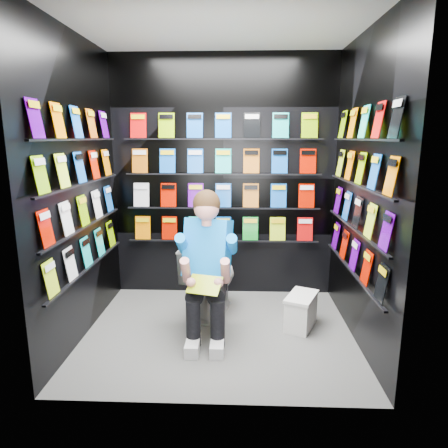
{
  "coord_description": "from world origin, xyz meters",
  "views": [
    {
      "loc": [
        0.18,
        -3.33,
        1.74
      ],
      "look_at": [
        0.04,
        0.15,
        0.98
      ],
      "focal_mm": 32.0,
      "sensor_mm": 36.0,
      "label": 1
    }
  ],
  "objects": [
    {
      "name": "floor",
      "position": [
        0.0,
        0.0,
        0.0
      ],
      "size": [
        2.4,
        2.4,
        0.0
      ],
      "primitive_type": "plane",
      "color": "#585856",
      "rests_on": "ground"
    },
    {
      "name": "ceiling",
      "position": [
        0.0,
        0.0,
        2.6
      ],
      "size": [
        2.4,
        2.4,
        0.0
      ],
      "primitive_type": "plane",
      "color": "white",
      "rests_on": "floor"
    },
    {
      "name": "wall_back",
      "position": [
        0.0,
        1.0,
        1.3
      ],
      "size": [
        2.4,
        0.04,
        2.6
      ],
      "primitive_type": "cube",
      "color": "black",
      "rests_on": "floor"
    },
    {
      "name": "wall_front",
      "position": [
        0.0,
        -1.0,
        1.3
      ],
      "size": [
        2.4,
        0.04,
        2.6
      ],
      "primitive_type": "cube",
      "color": "black",
      "rests_on": "floor"
    },
    {
      "name": "wall_left",
      "position": [
        -1.2,
        0.0,
        1.3
      ],
      "size": [
        0.04,
        2.0,
        2.6
      ],
      "primitive_type": "cube",
      "color": "black",
      "rests_on": "floor"
    },
    {
      "name": "wall_right",
      "position": [
        1.2,
        0.0,
        1.3
      ],
      "size": [
        0.04,
        2.0,
        2.6
      ],
      "primitive_type": "cube",
      "color": "black",
      "rests_on": "floor"
    },
    {
      "name": "comics_back",
      "position": [
        0.0,
        0.97,
        1.31
      ],
      "size": [
        2.1,
        0.06,
        1.37
      ],
      "primitive_type": null,
      "color": "#C11100",
      "rests_on": "wall_back"
    },
    {
      "name": "comics_left",
      "position": [
        -1.17,
        0.0,
        1.31
      ],
      "size": [
        0.06,
        1.7,
        1.37
      ],
      "primitive_type": null,
      "color": "#C11100",
      "rests_on": "wall_left"
    },
    {
      "name": "comics_right",
      "position": [
        1.17,
        0.0,
        1.31
      ],
      "size": [
        0.06,
        1.7,
        1.37
      ],
      "primitive_type": null,
      "color": "#C11100",
      "rests_on": "wall_right"
    },
    {
      "name": "toilet",
      "position": [
        -0.1,
        0.41,
        0.37
      ],
      "size": [
        0.6,
        0.83,
        0.73
      ],
      "primitive_type": "imported",
      "rotation": [
        0.0,
        0.0,
        2.87
      ],
      "color": "white",
      "rests_on": "floor"
    },
    {
      "name": "longbox",
      "position": [
        0.76,
        0.14,
        0.14
      ],
      "size": [
        0.35,
        0.44,
        0.29
      ],
      "primitive_type": "cube",
      "rotation": [
        0.0,
        0.0,
        -0.42
      ],
      "color": "silver",
      "rests_on": "floor"
    },
    {
      "name": "longbox_lid",
      "position": [
        0.76,
        0.14,
        0.3
      ],
      "size": [
        0.37,
        0.46,
        0.03
      ],
      "primitive_type": "cube",
      "rotation": [
        0.0,
        0.0,
        -0.42
      ],
      "color": "silver",
      "rests_on": "longbox"
    },
    {
      "name": "reader",
      "position": [
        -0.1,
        0.03,
        0.78
      ],
      "size": [
        0.72,
        0.88,
        1.42
      ],
      "primitive_type": null,
      "rotation": [
        0.0,
        0.0,
        -0.27
      ],
      "color": "#0675E5",
      "rests_on": "toilet"
    },
    {
      "name": "held_comic",
      "position": [
        -0.1,
        -0.32,
        0.58
      ],
      "size": [
        0.3,
        0.22,
        0.11
      ],
      "primitive_type": "cube",
      "rotation": [
        -0.96,
        0.0,
        -0.27
      ],
      "color": "green",
      "rests_on": "reader"
    }
  ]
}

